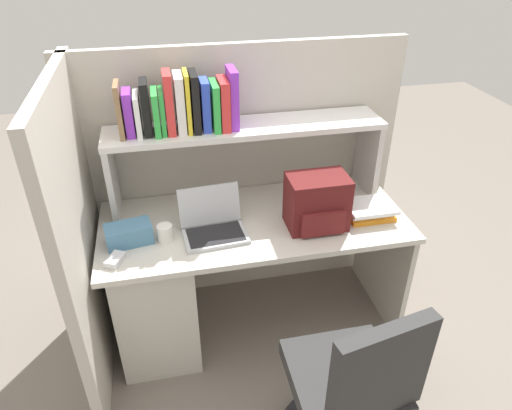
# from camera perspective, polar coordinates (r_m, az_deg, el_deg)

# --- Properties ---
(ground_plane) EXTENTS (8.00, 8.00, 0.00)m
(ground_plane) POSITION_cam_1_polar(r_m,az_deg,el_deg) (2.93, -0.21, -13.72)
(ground_plane) COLOR slate
(desk) EXTENTS (1.60, 0.70, 0.73)m
(desk) POSITION_cam_1_polar(r_m,az_deg,el_deg) (2.63, -8.66, -8.66)
(desk) COLOR beige
(desk) RESTS_ON ground_plane
(cubicle_partition_rear) EXTENTS (1.84, 0.05, 1.55)m
(cubicle_partition_rear) POSITION_cam_1_polar(r_m,az_deg,el_deg) (2.76, -1.87, 3.29)
(cubicle_partition_rear) COLOR #BCB5A8
(cubicle_partition_rear) RESTS_ON ground_plane
(cubicle_partition_left) EXTENTS (0.05, 1.06, 1.55)m
(cubicle_partition_left) POSITION_cam_1_polar(r_m,az_deg,el_deg) (2.40, -20.29, -3.76)
(cubicle_partition_left) COLOR #BCB5A8
(cubicle_partition_left) RESTS_ON ground_plane
(overhead_hutch) EXTENTS (1.44, 0.28, 0.45)m
(overhead_hutch) POSITION_cam_1_polar(r_m,az_deg,el_deg) (2.47, -1.23, 7.60)
(overhead_hutch) COLOR beige
(overhead_hutch) RESTS_ON desk
(reference_books_on_shelf) EXTENTS (0.58, 0.19, 0.30)m
(reference_books_on_shelf) POSITION_cam_1_polar(r_m,az_deg,el_deg) (2.35, -8.94, 11.89)
(reference_books_on_shelf) COLOR olive
(reference_books_on_shelf) RESTS_ON overhead_hutch
(laptop) EXTENTS (0.33, 0.28, 0.22)m
(laptop) POSITION_cam_1_polar(r_m,az_deg,el_deg) (2.35, -5.25, -2.29)
(laptop) COLOR #B7BABF
(laptop) RESTS_ON desk
(backpack) EXTENTS (0.30, 0.22, 0.28)m
(backpack) POSITION_cam_1_polar(r_m,az_deg,el_deg) (2.37, 7.46, 0.26)
(backpack) COLOR #591919
(backpack) RESTS_ON desk
(computer_mouse) EXTENTS (0.10, 0.12, 0.03)m
(computer_mouse) POSITION_cam_1_polar(r_m,az_deg,el_deg) (2.26, -16.75, -6.40)
(computer_mouse) COLOR silver
(computer_mouse) RESTS_ON desk
(paper_cup) EXTENTS (0.08, 0.08, 0.09)m
(paper_cup) POSITION_cam_1_polar(r_m,az_deg,el_deg) (2.33, -11.00, -3.37)
(paper_cup) COLOR white
(paper_cup) RESTS_ON desk
(tissue_box) EXTENTS (0.24, 0.16, 0.10)m
(tissue_box) POSITION_cam_1_polar(r_m,az_deg,el_deg) (2.35, -15.21, -3.41)
(tissue_box) COLOR teal
(tissue_box) RESTS_ON desk
(desk_book_stack) EXTENTS (0.25, 0.20, 0.08)m
(desk_book_stack) POSITION_cam_1_polar(r_m,az_deg,el_deg) (2.54, 13.61, -0.57)
(desk_book_stack) COLOR orange
(desk_book_stack) RESTS_ON desk
(office_chair) EXTENTS (0.52, 0.52, 0.93)m
(office_chair) POSITION_cam_1_polar(r_m,az_deg,el_deg) (2.13, 11.24, -21.91)
(office_chair) COLOR black
(office_chair) RESTS_ON ground_plane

